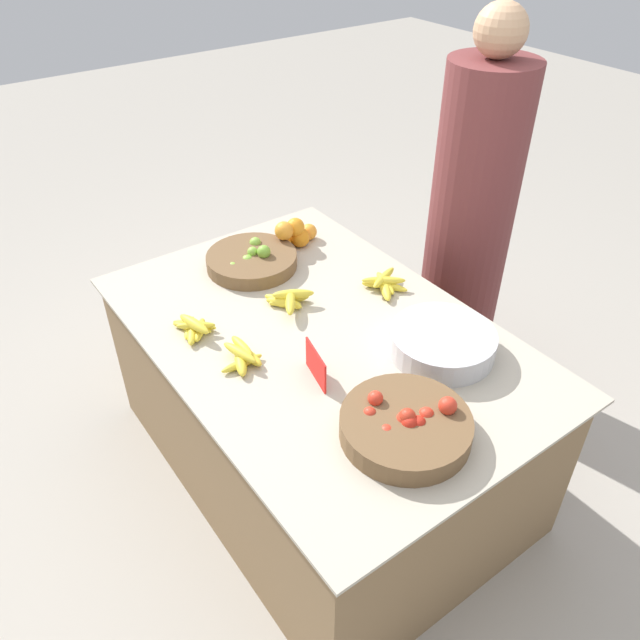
{
  "coord_description": "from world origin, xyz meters",
  "views": [
    {
      "loc": [
        1.32,
        -0.96,
        1.93
      ],
      "look_at": [
        0.0,
        0.0,
        0.71
      ],
      "focal_mm": 35.0,
      "sensor_mm": 36.0,
      "label": 1
    }
  ],
  "objects_px": {
    "lime_bowl": "(252,260)",
    "price_sign": "(316,365)",
    "tomato_basket": "(406,426)",
    "vendor_person": "(469,230)",
    "metal_bowl": "(442,343)"
  },
  "relations": [
    {
      "from": "tomato_basket",
      "to": "price_sign",
      "type": "xyz_separation_m",
      "value": [
        -0.33,
        -0.06,
        0.02
      ]
    },
    {
      "from": "lime_bowl",
      "to": "price_sign",
      "type": "height_order",
      "value": "price_sign"
    },
    {
      "from": "vendor_person",
      "to": "price_sign",
      "type": "bearing_deg",
      "value": -72.62
    },
    {
      "from": "price_sign",
      "to": "lime_bowl",
      "type": "bearing_deg",
      "value": 178.7
    },
    {
      "from": "lime_bowl",
      "to": "tomato_basket",
      "type": "xyz_separation_m",
      "value": [
        0.99,
        -0.11,
        0.01
      ]
    },
    {
      "from": "tomato_basket",
      "to": "vendor_person",
      "type": "height_order",
      "value": "vendor_person"
    },
    {
      "from": "tomato_basket",
      "to": "price_sign",
      "type": "relative_size",
      "value": 2.48
    },
    {
      "from": "lime_bowl",
      "to": "vendor_person",
      "type": "distance_m",
      "value": 0.88
    },
    {
      "from": "metal_bowl",
      "to": "vendor_person",
      "type": "height_order",
      "value": "vendor_person"
    },
    {
      "from": "metal_bowl",
      "to": "vendor_person",
      "type": "bearing_deg",
      "value": 127.08
    },
    {
      "from": "metal_bowl",
      "to": "price_sign",
      "type": "relative_size",
      "value": 2.29
    },
    {
      "from": "tomato_basket",
      "to": "metal_bowl",
      "type": "relative_size",
      "value": 1.08
    },
    {
      "from": "price_sign",
      "to": "vendor_person",
      "type": "height_order",
      "value": "vendor_person"
    },
    {
      "from": "price_sign",
      "to": "metal_bowl",
      "type": "bearing_deg",
      "value": 84.53
    },
    {
      "from": "price_sign",
      "to": "vendor_person",
      "type": "bearing_deg",
      "value": 120.78
    }
  ]
}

